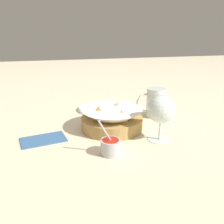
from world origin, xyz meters
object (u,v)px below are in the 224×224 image
(food_basket, at_px, (112,120))
(wine_glass, at_px, (161,110))
(side_plate, at_px, (97,108))
(sauce_cup, at_px, (111,146))
(beer_mug, at_px, (155,104))

(food_basket, bearing_deg, wine_glass, 136.15)
(food_basket, relative_size, side_plate, 1.30)
(wine_glass, relative_size, side_plate, 0.89)
(food_basket, xyz_separation_m, sauce_cup, (0.05, 0.18, -0.01))
(wine_glass, distance_m, beer_mug, 0.23)
(food_basket, height_order, beer_mug, beer_mug)
(food_basket, xyz_separation_m, wine_glass, (-0.13, 0.13, 0.07))
(food_basket, distance_m, beer_mug, 0.22)
(wine_glass, height_order, side_plate, wine_glass)
(beer_mug, distance_m, side_plate, 0.26)
(food_basket, xyz_separation_m, side_plate, (0.02, -0.22, -0.03))
(wine_glass, distance_m, side_plate, 0.39)
(wine_glass, bearing_deg, side_plate, -66.78)
(sauce_cup, relative_size, beer_mug, 0.90)
(sauce_cup, distance_m, beer_mug, 0.37)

